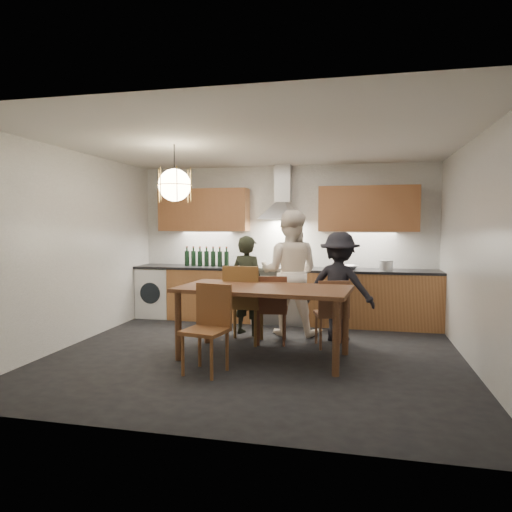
% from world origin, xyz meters
% --- Properties ---
extents(ground, '(5.00, 5.00, 0.00)m').
position_xyz_m(ground, '(0.00, 0.00, 0.00)').
color(ground, black).
rests_on(ground, ground).
extents(room_shell, '(5.02, 4.52, 2.61)m').
position_xyz_m(room_shell, '(0.00, 0.00, 1.71)').
color(room_shell, white).
rests_on(room_shell, ground).
extents(counter_run, '(5.00, 0.62, 0.90)m').
position_xyz_m(counter_run, '(0.02, 1.95, 0.45)').
color(counter_run, '#BF7F49').
rests_on(counter_run, ground).
extents(range_stove, '(0.90, 0.60, 0.92)m').
position_xyz_m(range_stove, '(0.00, 1.94, 0.44)').
color(range_stove, silver).
rests_on(range_stove, ground).
extents(wall_fixtures, '(4.30, 0.54, 1.10)m').
position_xyz_m(wall_fixtures, '(0.00, 2.07, 1.87)').
color(wall_fixtures, '#B77546').
rests_on(wall_fixtures, ground).
extents(pendant_lamp, '(0.43, 0.43, 0.70)m').
position_xyz_m(pendant_lamp, '(-1.00, -0.10, 2.10)').
color(pendant_lamp, black).
rests_on(pendant_lamp, ground).
extents(dining_table, '(2.13, 1.20, 0.86)m').
position_xyz_m(dining_table, '(0.12, -0.09, 0.76)').
color(dining_table, brown).
rests_on(dining_table, ground).
extents(chair_back_left, '(0.49, 0.49, 1.07)m').
position_xyz_m(chair_back_left, '(-0.27, 0.45, 0.61)').
color(chair_back_left, brown).
rests_on(chair_back_left, ground).
extents(chair_back_mid, '(0.47, 0.47, 0.93)m').
position_xyz_m(chair_back_mid, '(0.10, 0.52, 0.53)').
color(chair_back_mid, '#59301E').
rests_on(chair_back_mid, ground).
extents(chair_back_right, '(0.50, 0.50, 0.90)m').
position_xyz_m(chair_back_right, '(0.91, 0.50, 0.51)').
color(chair_back_right, brown).
rests_on(chair_back_right, ground).
extents(chair_front, '(0.51, 0.51, 0.96)m').
position_xyz_m(chair_front, '(-0.36, -0.72, 0.55)').
color(chair_front, brown).
rests_on(chair_front, ground).
extents(person_left, '(0.62, 0.51, 1.45)m').
position_xyz_m(person_left, '(-0.34, 1.00, 0.73)').
color(person_left, black).
rests_on(person_left, ground).
extents(person_mid, '(0.91, 0.72, 1.82)m').
position_xyz_m(person_mid, '(0.26, 1.16, 0.91)').
color(person_mid, white).
rests_on(person_mid, ground).
extents(person_right, '(1.09, 0.79, 1.51)m').
position_xyz_m(person_right, '(0.98, 0.95, 0.75)').
color(person_right, black).
rests_on(person_right, ground).
extents(mixing_bowl, '(0.34, 0.34, 0.07)m').
position_xyz_m(mixing_bowl, '(1.10, 1.95, 0.93)').
color(mixing_bowl, silver).
rests_on(mixing_bowl, counter_run).
extents(stock_pot, '(0.27, 0.27, 0.14)m').
position_xyz_m(stock_pot, '(1.66, 1.91, 0.97)').
color(stock_pot, '#B4B4B8').
rests_on(stock_pot, counter_run).
extents(wine_bottles, '(0.79, 0.08, 0.33)m').
position_xyz_m(wine_bottles, '(-1.29, 1.96, 1.07)').
color(wine_bottles, black).
rests_on(wine_bottles, counter_run).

